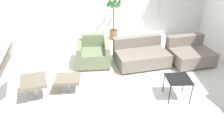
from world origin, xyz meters
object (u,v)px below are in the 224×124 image
object	(u,v)px
lounge_chair	(7,69)
side_table	(178,80)
couch_low	(141,55)
couch_second	(189,54)
potted_plant	(114,17)
armchair_red	(94,54)
ottoman	(68,81)

from	to	relation	value
lounge_chair	side_table	size ratio (longest dim) A/B	2.67
couch_low	couch_second	world-z (taller)	same
lounge_chair	potted_plant	distance (m)	3.91
couch_low	potted_plant	bearing A→B (deg)	-82.86
side_table	couch_second	bearing A→B (deg)	61.93
lounge_chair	potted_plant	size ratio (longest dim) A/B	0.85
armchair_red	potted_plant	xyz separation A→B (m)	(0.62, 1.75, 0.46)
lounge_chair	side_table	xyz separation A→B (m)	(3.29, -0.04, -0.34)
couch_second	side_table	world-z (taller)	couch_second
armchair_red	couch_low	size ratio (longest dim) A/B	0.58
couch_second	potted_plant	size ratio (longest dim) A/B	0.82
lounge_chair	ottoman	world-z (taller)	lounge_chair
lounge_chair	couch_low	size ratio (longest dim) A/B	0.85
armchair_red	couch_low	xyz separation A→B (m)	(1.24, -0.04, -0.04)
couch_second	ottoman	bearing A→B (deg)	9.56
armchair_red	ottoman	bearing A→B (deg)	65.12
potted_plant	couch_low	bearing A→B (deg)	-71.02
lounge_chair	ottoman	xyz separation A→B (m)	(1.05, 0.29, -0.50)
couch_low	side_table	bearing A→B (deg)	96.31
ottoman	armchair_red	distance (m)	1.31
lounge_chair	side_table	world-z (taller)	lounge_chair
potted_plant	side_table	bearing A→B (deg)	-71.40
ottoman	side_table	bearing A→B (deg)	-8.45
ottoman	couch_second	distance (m)	3.28
ottoman	potted_plant	xyz separation A→B (m)	(1.13, 2.95, 0.48)
armchair_red	potted_plant	bearing A→B (deg)	-111.68
couch_low	potted_plant	size ratio (longest dim) A/B	1.00
couch_low	couch_second	xyz separation A→B (m)	(1.31, 0.02, 0.00)
armchair_red	side_table	size ratio (longest dim) A/B	1.81
armchair_red	couch_second	xyz separation A→B (m)	(2.55, -0.01, -0.04)
ottoman	side_table	distance (m)	2.27
lounge_chair	couch_second	bearing A→B (deg)	94.30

